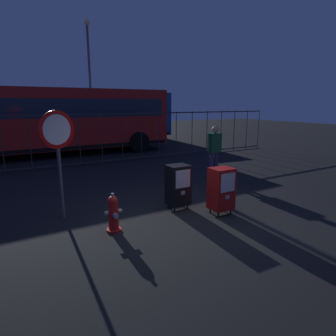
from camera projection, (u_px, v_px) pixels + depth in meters
The scene contains 10 objects.
ground_plane at pixel (185, 226), 5.72m from camera, with size 60.00×60.00×0.00m, color black.
fire_hydrant at pixel (113, 214), 5.41m from camera, with size 0.33×0.31×0.75m.
newspaper_box_primary at pixel (178, 185), 6.53m from camera, with size 0.48×0.42×1.02m.
newspaper_box_secondary at pixel (221, 189), 6.23m from camera, with size 0.48×0.42×1.02m.
stop_sign at pixel (58, 142), 5.78m from camera, with size 0.71×0.31×2.23m.
pedestrian at pixel (214, 149), 9.10m from camera, with size 0.55×0.22×1.67m.
fence_barrier at pixel (91, 139), 11.22m from camera, with size 18.03×0.04×2.00m.
bus_near at pixel (53, 118), 13.20m from camera, with size 10.53×2.88×3.00m.
bus_far at pixel (84, 114), 17.63m from camera, with size 10.70×3.60×3.00m.
street_light_near_left at pixel (90, 73), 17.47m from camera, with size 0.32×0.32×7.10m.
Camera 1 is at (-2.92, -4.48, 2.36)m, focal length 31.09 mm.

